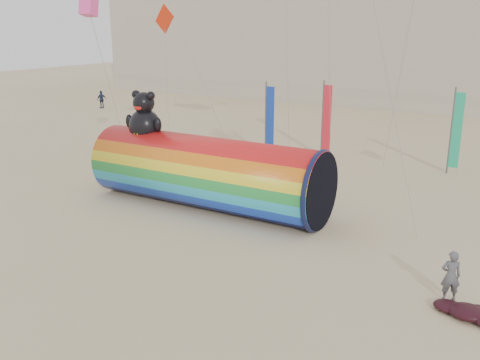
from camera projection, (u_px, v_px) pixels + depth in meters
The scene contains 6 objects.
ground at pixel (211, 242), 22.19m from camera, with size 160.00×160.00×0.00m, color #CCB58C.
hotel_building at pixel (342, 10), 63.04m from camera, with size 60.40×15.40×20.60m.
windsock_assembly at pixel (207, 171), 26.03m from camera, with size 12.09×3.68×5.57m.
kite_handler at pixel (451, 276), 17.32m from camera, with size 0.64×0.42×1.74m, color #4F5056.
fabric_bundle at pixel (475, 314), 16.38m from camera, with size 2.62×1.35×0.41m.
festival_banners at pixel (347, 124), 33.78m from camera, with size 11.54×3.08×5.20m.
Camera 1 is at (11.58, -17.03, 8.74)m, focal length 40.00 mm.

